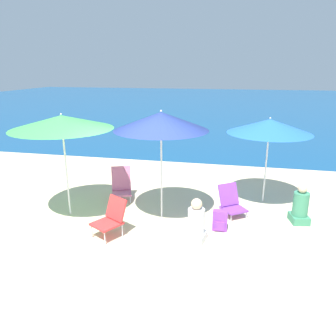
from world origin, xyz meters
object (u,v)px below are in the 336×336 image
object	(u,v)px
beach_chair_purple	(231,202)
beach_chair_pink	(121,185)
beach_umbrella_green	(62,122)
person_seated_far	(196,224)
beach_umbrella_blue	(270,126)
backpack_purple	(220,221)
beach_chair_red	(111,217)
beach_umbrella_navy	(161,121)
person_seated_near	(300,207)

from	to	relation	value
beach_chair_purple	beach_chair_pink	size ratio (longest dim) A/B	0.91
beach_umbrella_green	person_seated_far	bearing A→B (deg)	-11.41
beach_umbrella_blue	beach_chair_purple	world-z (taller)	beach_umbrella_blue
beach_chair_pink	backpack_purple	world-z (taller)	beach_chair_pink
beach_chair_purple	beach_chair_red	bearing A→B (deg)	177.35
beach_umbrella_navy	person_seated_near	bearing A→B (deg)	6.96
beach_chair_red	beach_chair_pink	distance (m)	1.82
beach_chair_pink	beach_umbrella_green	bearing A→B (deg)	-147.47
beach_umbrella_green	beach_chair_red	bearing A→B (deg)	-29.01
person_seated_far	person_seated_near	bearing A→B (deg)	41.26
person_seated_near	backpack_purple	bearing A→B (deg)	-167.87
beach_chair_purple	backpack_purple	xyz separation A→B (m)	(-0.19, -0.79, -0.10)
beach_chair_pink	person_seated_far	size ratio (longest dim) A/B	0.93
beach_umbrella_blue	beach_umbrella_navy	bearing A→B (deg)	-148.49
beach_umbrella_green	person_seated_far	distance (m)	3.36
person_seated_near	backpack_purple	distance (m)	1.74
beach_chair_red	person_seated_far	xyz separation A→B (m)	(1.61, 0.11, -0.03)
beach_chair_pink	beach_chair_purple	bearing A→B (deg)	-27.66
beach_chair_purple	beach_chair_pink	bearing A→B (deg)	137.16
beach_chair_purple	beach_chair_pink	world-z (taller)	beach_chair_pink
beach_umbrella_green	beach_umbrella_blue	xyz separation A→B (m)	(4.19, 1.64, -0.21)
beach_chair_purple	person_seated_near	world-z (taller)	person_seated_near
beach_umbrella_green	beach_umbrella_navy	bearing A→B (deg)	8.57
beach_umbrella_navy	beach_umbrella_green	distance (m)	2.02
person_seated_near	beach_umbrella_navy	bearing A→B (deg)	175.31
beach_chair_pink	person_seated_far	xyz separation A→B (m)	(2.04, -1.65, -0.02)
beach_umbrella_blue	person_seated_near	distance (m)	1.91
beach_umbrella_navy	beach_umbrella_green	world-z (taller)	beach_umbrella_navy
beach_chair_red	person_seated_near	xyz separation A→B (m)	(3.61, 1.34, -0.04)
beach_chair_purple	beach_chair_pink	distance (m)	2.66
beach_umbrella_navy	beach_umbrella_green	bearing A→B (deg)	-171.43
beach_umbrella_blue	backpack_purple	world-z (taller)	beach_umbrella_blue
person_seated_far	beach_chair_purple	bearing A→B (deg)	75.42
beach_umbrella_green	backpack_purple	distance (m)	3.74
beach_umbrella_blue	beach_chair_pink	size ratio (longest dim) A/B	2.57
person_seated_far	backpack_purple	world-z (taller)	person_seated_far
beach_umbrella_navy	person_seated_far	bearing A→B (deg)	-45.64
beach_umbrella_blue	beach_chair_pink	distance (m)	3.72
person_seated_near	beach_umbrella_blue	bearing A→B (deg)	112.11
beach_chair_pink	person_seated_near	world-z (taller)	person_seated_near
beach_umbrella_navy	backpack_purple	world-z (taller)	beach_umbrella_navy
beach_umbrella_green	beach_chair_purple	bearing A→B (deg)	12.11
beach_umbrella_blue	person_seated_near	size ratio (longest dim) A/B	2.42
beach_umbrella_green	person_seated_near	bearing A→B (deg)	7.62
person_seated_near	backpack_purple	world-z (taller)	person_seated_near
beach_chair_pink	person_seated_near	xyz separation A→B (m)	(4.04, -0.42, -0.03)
beach_chair_red	backpack_purple	xyz separation A→B (m)	(2.02, 0.64, -0.18)
beach_umbrella_blue	person_seated_near	xyz separation A→B (m)	(0.66, -0.99, -1.48)
beach_chair_red	beach_chair_pink	bearing A→B (deg)	133.53
beach_umbrella_green	person_seated_near	size ratio (longest dim) A/B	2.64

